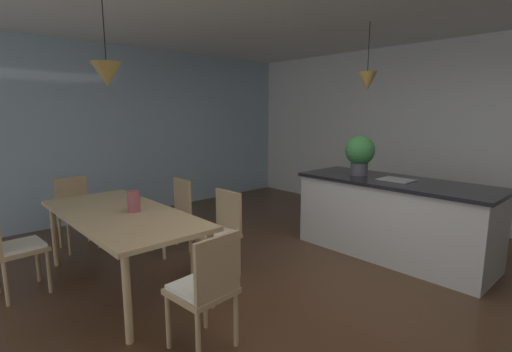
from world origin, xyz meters
TOP-DOWN VIEW (x-y plane):
  - ground_plane at (0.00, 0.00)m, footprint 10.00×8.40m
  - wall_back_kitchen at (0.00, 3.26)m, footprint 10.00×0.12m
  - window_wall_left_glazing at (-4.06, 0.00)m, footprint 0.06×8.40m
  - dining_table at (-1.59, -1.16)m, footprint 2.04×0.89m
  - chair_near_left at (-2.05, -1.98)m, footprint 0.42×0.42m
  - chair_window_end at (-2.98, -1.16)m, footprint 0.41×0.41m
  - chair_far_right at (-1.14, -0.35)m, footprint 0.41×0.41m
  - chair_far_left at (-2.05, -0.35)m, footprint 0.42×0.42m
  - chair_kitchen_end at (-0.20, -1.16)m, footprint 0.43×0.43m
  - kitchen_island at (-0.19, 1.48)m, footprint 2.20×0.86m
  - pendant_over_table at (-1.53, -1.23)m, footprint 0.26×0.26m
  - pendant_over_island_main at (-0.62, 1.48)m, footprint 0.22×0.22m
  - potted_plant_on_island at (-0.67, 1.48)m, footprint 0.36×0.36m
  - vase_on_dining_table at (-1.52, -1.06)m, footprint 0.12×0.12m

SIDE VIEW (x-z plane):
  - ground_plane at x=0.00m, z-range -0.04..0.00m
  - kitchen_island at x=-0.19m, z-range 0.01..0.92m
  - chair_near_left at x=-2.05m, z-range 0.04..0.91m
  - chair_window_end at x=-2.98m, z-range 0.04..0.91m
  - chair_far_right at x=-1.14m, z-range 0.04..0.91m
  - chair_far_left at x=-2.05m, z-range 0.04..0.91m
  - chair_kitchen_end at x=-0.20m, z-range 0.04..0.91m
  - dining_table at x=-1.59m, z-range 0.30..1.03m
  - vase_on_dining_table at x=-1.52m, z-range 0.73..0.93m
  - potted_plant_on_island at x=-0.67m, z-range 0.93..1.42m
  - wall_back_kitchen at x=0.00m, z-range 0.00..2.70m
  - window_wall_left_glazing at x=-4.06m, z-range 0.00..2.70m
  - pendant_over_table at x=-1.53m, z-range 1.59..2.40m
  - pendant_over_island_main at x=-0.62m, z-range 1.64..2.42m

